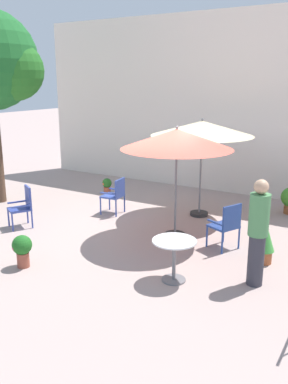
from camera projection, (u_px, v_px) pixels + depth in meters
The scene contains 13 objects.
ground_plane at pixel (145, 229), 9.27m from camera, with size 60.00×60.00×0.00m, color #AD948D.
villa_facade at pixel (217, 104), 12.03m from camera, with size 12.04×0.30×5.10m, color white.
patio_umbrella_0 at pixel (202, 129), 9.66m from camera, with size 2.42×2.42×2.37m.
patio_umbrella_1 at pixel (177, 140), 8.25m from camera, with size 2.28×2.28×2.35m.
cafe_table_0 at pixel (174, 253), 6.76m from camera, with size 0.73×0.73×0.72m.
patio_chair_0 at pixel (115, 193), 10.20m from camera, with size 0.52×0.53×0.90m.
patio_chair_1 at pixel (23, 205), 9.30m from camera, with size 0.61×0.62×0.93m.
patio_chair_2 at pixel (227, 223), 8.03m from camera, with size 0.63×0.64×0.94m.
potted_plant_1 at pixel (265, 241), 7.45m from camera, with size 0.35×0.35×0.77m.
potted_plant_2 at pixel (265, 204), 10.16m from camera, with size 0.28×0.28×0.60m.
potted_plant_5 at pixel (107, 185), 12.08m from camera, with size 0.28×0.28×0.46m.
potted_plant_6 at pixel (22, 248), 7.31m from camera, with size 0.35×0.36×0.59m.
standing_person at pixel (258, 231), 6.53m from camera, with size 0.40×0.40×1.76m.
Camera 1 is at (4.46, -7.50, 3.22)m, focal length 38.74 mm.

